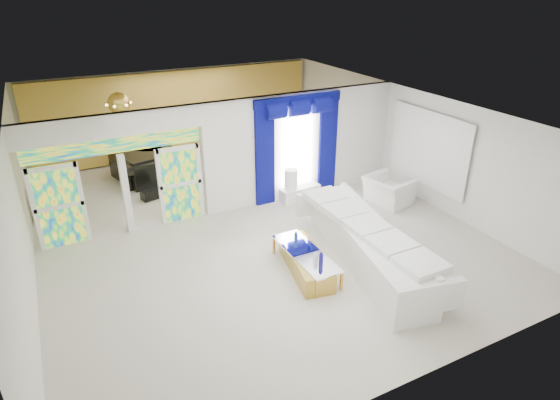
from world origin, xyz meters
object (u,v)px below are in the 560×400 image
coffee_table (306,262)px  grand_piano (142,165)px  armchair (388,191)px  console_table (300,193)px  white_sofa (366,245)px

coffee_table → grand_piano: bearing=106.0°
armchair → grand_piano: size_ratio=0.67×
armchair → grand_piano: bearing=37.7°
grand_piano → console_table: bearing=-60.0°
white_sofa → grand_piano: (-3.32, 7.15, 0.02)m
coffee_table → armchair: 4.18m
white_sofa → grand_piano: size_ratio=2.54×
coffee_table → console_table: 3.60m
coffee_table → console_table: coffee_table is taller
grand_piano → white_sofa: bearing=-80.0°
coffee_table → armchair: (3.74, 1.87, 0.17)m
coffee_table → grand_piano: size_ratio=1.10×
white_sofa → coffee_table: 1.40m
console_table → grand_piano: 5.16m
armchair → grand_piano: (-5.70, 4.98, 0.06)m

